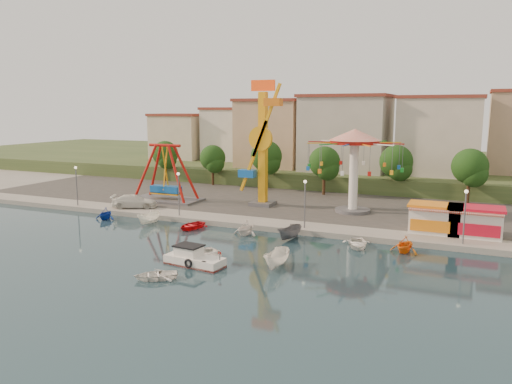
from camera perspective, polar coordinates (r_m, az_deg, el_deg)
The scene contains 36 objects.
ground at distance 46.86m, azimuth -9.00°, elevation -7.29°, with size 200.00×200.00×0.00m, color #132A36.
quay_deck at distance 103.42m, azimuth 9.86°, elevation 2.08°, with size 200.00×100.00×0.60m, color #9E998E.
asphalt_pad at distance 73.06m, azimuth 3.77°, elevation -0.63°, with size 90.00×28.00×0.01m, color #4C4944.
hill_terrace at distance 108.11m, azimuth 10.52°, elevation 3.02°, with size 200.00×60.00×3.00m, color #384C26.
pirate_ship_ride at distance 71.08m, azimuth -10.30°, elevation 2.05°, with size 10.00×5.00×8.00m.
kamikaze_tower at distance 65.70m, azimuth 0.87°, elevation 5.26°, with size 4.52×3.10×16.50m.
wave_swinger at distance 62.87m, azimuth 11.18°, elevation 4.54°, with size 11.60×11.60×10.40m.
booth_left at distance 55.37m, azimuth 19.78°, elevation -2.82°, with size 5.40×3.78×3.08m.
booth_mid at distance 55.28m, azimuth 23.79°, elevation -3.10°, with size 5.40×3.78×3.08m.
lamp_post_0 at distance 70.85m, azimuth -19.80°, elevation 0.55°, with size 0.14×0.14×5.00m, color #59595E.
lamp_post_1 at distance 61.03m, azimuth -8.82°, elevation -0.36°, with size 0.14×0.14×5.00m, color #59595E.
lamp_post_2 at distance 54.24m, azimuth 5.60°, elevation -1.54°, with size 0.14×0.14×5.00m, color #59595E.
lamp_post_3 at distance 51.67m, azimuth 22.72°, elevation -2.80°, with size 0.14×0.14×5.00m, color #59595E.
tree_0 at distance 90.43m, azimuth -10.34°, elevation 4.31°, with size 4.60×4.60×7.19m.
tree_1 at distance 84.63m, azimuth -4.98°, elevation 3.89°, with size 4.35×4.35×6.80m.
tree_2 at distance 79.86m, azimuth 1.19°, elevation 4.11°, with size 5.02×5.02×7.85m.
tree_3 at distance 75.26m, azimuth 7.82°, elevation 3.41°, with size 4.68×4.68×7.32m.
tree_4 at distance 76.09m, azimuth 15.72°, elevation 3.35°, with size 4.86×4.86×7.60m.
tree_5 at distance 73.57m, azimuth 23.25°, elevation 2.70°, with size 4.83×4.83×7.54m.
building_0 at distance 101.83m, azimuth -10.99°, elevation 6.81°, with size 9.26×9.53×11.87m, color beige.
building_1 at distance 100.29m, azimuth -3.51°, elevation 6.00°, with size 12.33×9.01×8.63m, color silver.
building_2 at distance 95.47m, azimuth 3.72°, elevation 6.60°, with size 11.95×9.28×11.23m, color tan.
building_3 at distance 88.65m, azimuth 11.45°, elevation 5.55°, with size 12.59×10.50×9.20m, color beige.
building_4 at distance 90.17m, azimuth 20.33°, elevation 5.23°, with size 10.75×9.23×9.24m, color beige.
cabin_motorboat at distance 44.07m, azimuth -7.17°, elevation -7.66°, with size 5.53×2.60×1.88m.
rowboat_a at distance 45.91m, azimuth -5.16°, elevation -7.05°, with size 2.73×3.82×0.79m, color white.
rowboat_b at distance 41.11m, azimuth -11.40°, elevation -9.26°, with size 2.46×3.45×0.71m, color white.
skiff at distance 42.93m, azimuth 2.43°, elevation -7.67°, with size 1.53×4.06×1.57m, color white.
van at distance 67.27m, azimuth -13.72°, elevation -1.04°, with size 2.37×5.82×1.69m, color white.
moored_boat_1 at distance 64.03m, azimuth -16.84°, elevation -2.35°, with size 2.41×2.79×1.47m, color #1335A8.
moored_boat_2 at distance 60.09m, azimuth -12.13°, elevation -2.94°, with size 1.40×3.72×1.44m, color white.
moored_boat_3 at distance 57.02m, azimuth -7.39°, elevation -3.81°, with size 2.68×3.76×0.78m, color red.
moored_boat_4 at distance 53.81m, azimuth -1.17°, elevation -4.07°, with size 2.67×3.09×1.63m, color white.
moored_boat_5 at distance 51.97m, azimuth 3.88°, elevation -4.66°, with size 1.45×3.86×1.49m, color slate.
moored_boat_6 at distance 50.19m, azimuth 11.49°, elevation -5.76°, with size 2.77×3.87×0.80m, color white.
moored_boat_7 at distance 49.39m, azimuth 16.64°, elevation -5.74°, with size 2.62×3.04×1.60m, color orange.
Camera 1 is at (24.48, -37.62, 13.48)m, focal length 35.00 mm.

